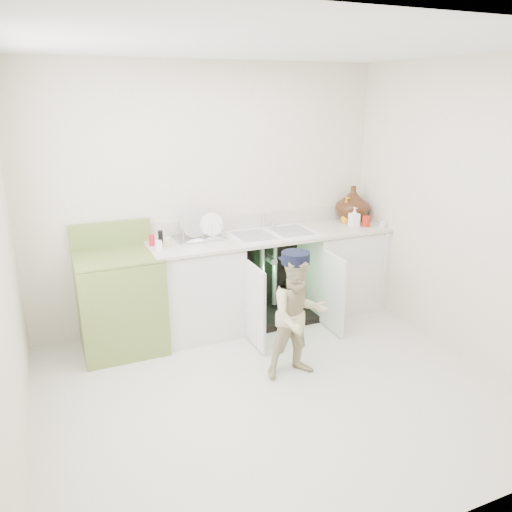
{
  "coord_description": "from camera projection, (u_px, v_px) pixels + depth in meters",
  "views": [
    {
      "loc": [
        -1.46,
        -3.05,
        2.22
      ],
      "look_at": [
        0.15,
        0.7,
        0.88
      ],
      "focal_mm": 35.0,
      "sensor_mm": 36.0,
      "label": 1
    }
  ],
  "objects": [
    {
      "name": "ground",
      "position": [
        273.0,
        390.0,
        3.9
      ],
      "size": [
        3.5,
        3.5,
        0.0
      ],
      "primitive_type": "plane",
      "color": "beige",
      "rests_on": "ground"
    },
    {
      "name": "counter_run",
      "position": [
        276.0,
        273.0,
        5.03
      ],
      "size": [
        2.44,
        1.02,
        1.27
      ],
      "color": "silver",
      "rests_on": "ground"
    },
    {
      "name": "room_shell",
      "position": [
        275.0,
        237.0,
        3.51
      ],
      "size": [
        6.0,
        5.5,
        1.26
      ],
      "color": "beige",
      "rests_on": "ground"
    },
    {
      "name": "avocado_stove",
      "position": [
        120.0,
        300.0,
        4.43
      ],
      "size": [
        0.72,
        0.65,
        1.11
      ],
      "color": "olive",
      "rests_on": "ground"
    },
    {
      "name": "repair_worker",
      "position": [
        298.0,
        315.0,
        3.97
      ],
      "size": [
        0.6,
        0.93,
        1.05
      ],
      "rotation": [
        0.0,
        0.0,
        -0.05
      ],
      "color": "beige",
      "rests_on": "ground"
    }
  ]
}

